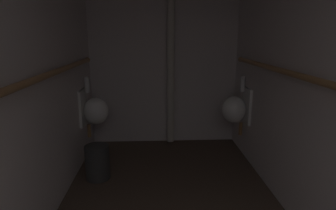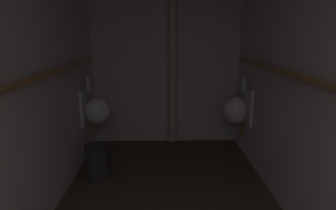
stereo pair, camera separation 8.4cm
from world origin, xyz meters
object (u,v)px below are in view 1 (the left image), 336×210
at_px(standpipe_back_wall, 171,59).
at_px(waste_bin, 97,162).
at_px(urinal_left_mid, 94,110).
at_px(urinal_right_mid, 236,109).

xyz_separation_m(standpipe_back_wall, waste_bin, (-0.85, -1.02, -1.02)).
xyz_separation_m(urinal_left_mid, standpipe_back_wall, (0.96, 0.50, 0.58)).
relative_size(urinal_left_mid, standpipe_back_wall, 0.32).
bearing_deg(urinal_right_mid, standpipe_back_wall, 146.76).
bearing_deg(standpipe_back_wall, urinal_left_mid, -152.73).
bearing_deg(waste_bin, urinal_left_mid, 101.94).
relative_size(urinal_left_mid, waste_bin, 2.03).
distance_m(urinal_right_mid, standpipe_back_wall, 1.10).
bearing_deg(urinal_left_mid, standpipe_back_wall, 27.27).
bearing_deg(urinal_left_mid, waste_bin, -78.06).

